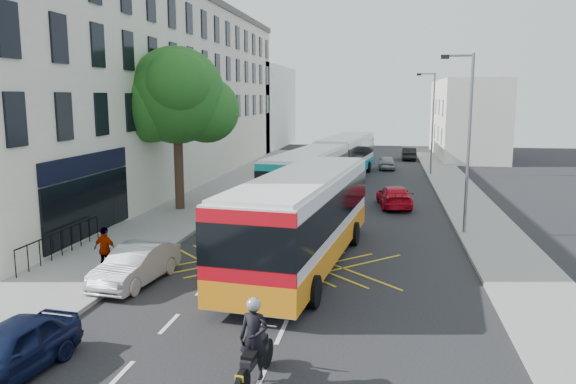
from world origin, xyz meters
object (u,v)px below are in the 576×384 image
at_px(distant_car_grey, 345,152).
at_px(lamp_near, 467,134).
at_px(distant_car_silver, 387,162).
at_px(parked_car_blue, 8,351).
at_px(lamp_far, 432,118).
at_px(red_hatchback, 394,196).
at_px(motorbike, 254,343).
at_px(bus_mid, 308,176).
at_px(bus_far, 346,156).
at_px(distant_car_dark, 409,154).
at_px(pedestrian_far, 105,250).
at_px(parked_car_silver, 136,265).
at_px(bus_near, 303,218).
at_px(street_tree, 176,96).

bearing_deg(distant_car_grey, lamp_near, -71.37).
bearing_deg(distant_car_silver, parked_car_blue, 75.62).
height_order(lamp_far, red_hatchback, lamp_far).
bearing_deg(motorbike, bus_mid, 101.09).
xyz_separation_m(bus_far, parked_car_blue, (-5.22, -33.60, -1.06)).
relative_size(motorbike, distant_car_silver, 0.64).
height_order(motorbike, red_hatchback, motorbike).
bearing_deg(lamp_near, parked_car_blue, -127.28).
bearing_deg(bus_mid, distant_car_grey, 96.61).
relative_size(red_hatchback, distant_car_grey, 0.98).
height_order(motorbike, distant_car_dark, motorbike).
bearing_deg(red_hatchback, distant_car_grey, -86.45).
height_order(distant_car_silver, pedestrian_far, pedestrian_far).
height_order(distant_car_dark, pedestrian_far, pedestrian_far).
relative_size(lamp_near, distant_car_silver, 2.29).
xyz_separation_m(red_hatchback, distant_car_grey, (-4.61, 25.59, -0.02)).
relative_size(motorbike, parked_car_silver, 0.57).
bearing_deg(distant_car_grey, distant_car_silver, -57.90).
relative_size(parked_car_blue, distant_car_dark, 0.97).
bearing_deg(pedestrian_far, red_hatchback, -112.77).
distance_m(bus_far, distant_car_grey, 13.78).
distance_m(parked_car_silver, distant_car_silver, 33.48).
relative_size(distant_car_grey, distant_car_dark, 1.13).
bearing_deg(distant_car_dark, parked_car_silver, 74.68).
xyz_separation_m(distant_car_silver, distant_car_dark, (2.18, 7.95, 0.04)).
xyz_separation_m(bus_near, distant_car_dark, (5.33, 37.30, -1.20)).
bearing_deg(red_hatchback, pedestrian_far, 48.22).
bearing_deg(red_hatchback, bus_mid, -8.15).
bearing_deg(parked_car_blue, motorbike, 13.44).
bearing_deg(distant_car_silver, bus_near, 81.68).
relative_size(street_tree, lamp_near, 1.10).
relative_size(distant_car_silver, distant_car_dark, 0.91).
height_order(lamp_near, bus_far, lamp_near).
height_order(lamp_near, bus_near, lamp_near).
relative_size(street_tree, parked_car_silver, 2.22).
height_order(bus_near, distant_car_dark, bus_near).
height_order(bus_near, pedestrian_far, bus_near).
distance_m(bus_mid, parked_car_silver, 15.74).
distance_m(bus_near, red_hatchback, 12.63).
relative_size(bus_near, bus_mid, 1.11).
distance_m(street_tree, parked_car_blue, 19.53).
relative_size(motorbike, distant_car_dark, 0.58).
height_order(lamp_far, distant_car_grey, lamp_far).
bearing_deg(parked_car_silver, motorbike, -40.46).
bearing_deg(distant_car_grey, red_hatchback, -74.57).
distance_m(motorbike, distant_car_dark, 46.53).
bearing_deg(distant_car_grey, parked_car_silver, -90.69).
distance_m(parked_car_blue, pedestrian_far, 7.32).
distance_m(bus_far, parked_car_silver, 27.52).
bearing_deg(distant_car_dark, motorbike, 83.12).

